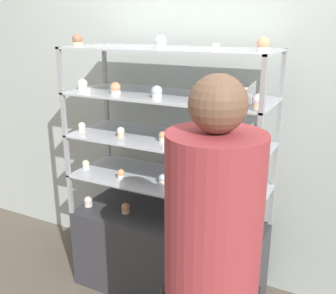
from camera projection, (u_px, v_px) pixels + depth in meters
name	position (u px, v px, depth m)	size (l,w,h in m)	color
ground_plane	(168.00, 289.00, 2.73)	(20.00, 20.00, 0.00)	brown
back_wall	(194.00, 96.00, 2.67)	(8.00, 0.05, 2.60)	#A8B2AD
display_base	(168.00, 255.00, 2.65)	(1.25, 0.48, 0.56)	#333338
display_riser_lower	(168.00, 182.00, 2.49)	(1.25, 0.48, 0.27)	#99999E
display_riser_middle	(168.00, 141.00, 2.41)	(1.25, 0.48, 0.27)	#99999E
display_riser_upper	(168.00, 97.00, 2.32)	(1.25, 0.48, 0.27)	#99999E
display_riser_top	(168.00, 51.00, 2.24)	(1.25, 0.48, 0.27)	#99999E
layer_cake_centerpiece	(187.00, 210.00, 2.57)	(0.17, 0.17, 0.09)	brown
sheet_cake_frosted	(223.00, 93.00, 2.22)	(0.23, 0.16, 0.06)	brown
cupcake_0	(88.00, 202.00, 2.72)	(0.06, 0.06, 0.07)	beige
cupcake_1	(126.00, 208.00, 2.62)	(0.06, 0.06, 0.07)	#CCB28C
cupcake_2	(203.00, 228.00, 2.37)	(0.06, 0.06, 0.07)	white
cupcake_3	(251.00, 242.00, 2.22)	(0.06, 0.06, 0.07)	beige
price_tag_0	(188.00, 239.00, 2.27)	(0.04, 0.00, 0.04)	white
cupcake_4	(86.00, 165.00, 2.66)	(0.05, 0.05, 0.06)	white
cupcake_5	(121.00, 174.00, 2.49)	(0.05, 0.05, 0.06)	white
cupcake_6	(163.00, 179.00, 2.41)	(0.05, 0.05, 0.06)	beige
cupcake_7	(203.00, 189.00, 2.26)	(0.05, 0.05, 0.06)	#CCB28C
cupcake_8	(256.00, 195.00, 2.19)	(0.05, 0.05, 0.06)	beige
price_tag_1	(166.00, 192.00, 2.25)	(0.04, 0.00, 0.04)	white
cupcake_9	(82.00, 127.00, 2.54)	(0.05, 0.05, 0.06)	beige
cupcake_10	(121.00, 132.00, 2.43)	(0.05, 0.05, 0.06)	#CCB28C
cupcake_11	(163.00, 137.00, 2.33)	(0.05, 0.05, 0.06)	beige
cupcake_12	(207.00, 142.00, 2.23)	(0.05, 0.05, 0.06)	#CCB28C
cupcake_13	(258.00, 151.00, 2.08)	(0.05, 0.05, 0.06)	beige
price_tag_2	(166.00, 147.00, 2.17)	(0.04, 0.00, 0.04)	white
cupcake_14	(83.00, 85.00, 2.47)	(0.06, 0.06, 0.07)	white
cupcake_15	(116.00, 88.00, 2.34)	(0.06, 0.06, 0.07)	beige
cupcake_16	(157.00, 92.00, 2.21)	(0.06, 0.06, 0.07)	beige
cupcake_17	(258.00, 101.00, 1.96)	(0.06, 0.06, 0.07)	#CCB28C
price_tag_3	(88.00, 91.00, 2.31)	(0.04, 0.00, 0.04)	white
cupcake_18	(78.00, 40.00, 2.38)	(0.06, 0.06, 0.07)	#CCB28C
cupcake_19	(161.00, 42.00, 2.13)	(0.06, 0.06, 0.07)	white
cupcake_20	(263.00, 45.00, 1.90)	(0.06, 0.06, 0.07)	white
price_tag_4	(216.00, 48.00, 1.88)	(0.04, 0.00, 0.04)	white
customer_figure	(212.00, 264.00, 1.56)	(0.38, 0.38, 1.61)	black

